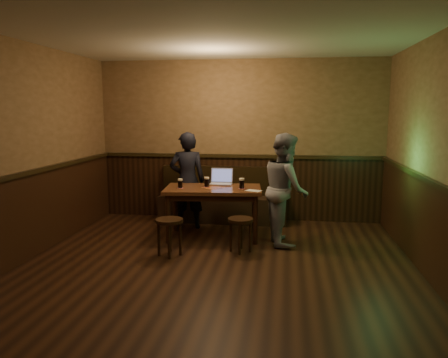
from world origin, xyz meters
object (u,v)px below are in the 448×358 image
laptop (221,180)px  pint_left (180,183)px  pint_mid (207,182)px  pub_table (213,194)px  stool_right (240,225)px  pint_right (242,183)px  stool_left (169,226)px  bench (223,203)px  person_suit (187,180)px  person_grey (286,189)px

laptop → pint_left: bearing=-141.3°
pint_left → pint_mid: 0.41m
pub_table → stool_right: pub_table is taller
stool_right → pint_right: 0.78m
stool_left → pint_right: pint_right is taller
stool_left → bench: bearing=77.4°
bench → pint_mid: (-0.11, -0.96, 0.54)m
person_suit → pint_left: bearing=80.3°
pint_mid → person_grey: person_grey is taller
pint_left → pint_mid: pint_mid is taller
person_grey → pint_left: bearing=77.5°
bench → person_suit: (-0.51, -0.53, 0.48)m
person_grey → bench: bearing=32.1°
pint_mid → bench: bearing=83.7°
pint_right → pub_table: bearing=177.0°
pub_table → pint_right: bearing=-8.5°
pub_table → person_grey: bearing=-12.5°
pint_left → person_grey: (1.57, -0.02, -0.04)m
bench → stool_right: size_ratio=4.67×
pub_table → pint_left: 0.52m
bench → pint_mid: bench is taller
bench → person_suit: bearing=-134.0°
bench → stool_right: 1.72m
person_grey → stool_left: bearing=106.2°
pub_table → pint_mid: bearing=151.1°
stool_right → pint_left: size_ratio=3.28×
pint_left → pint_mid: (0.38, 0.16, 0.01)m
pint_right → person_grey: bearing=-9.6°
bench → pint_left: size_ratio=15.31×
pint_right → stool_right: bearing=-85.2°
pub_table → pint_left: (-0.48, -0.11, 0.17)m
stool_left → pint_left: size_ratio=3.49×
bench → pub_table: size_ratio=1.46×
pub_table → stool_right: bearing=-58.3°
bench → pub_table: bearing=-90.0°
pint_left → pint_right: size_ratio=0.91×
person_suit → pint_mid: bearing=120.7°
person_suit → laptop: bearing=153.8°
laptop → person_grey: size_ratio=0.22×
person_suit → stool_right: bearing=119.4°
stool_right → laptop: laptop is taller
pub_table → laptop: laptop is taller
pint_right → person_grey: person_grey is taller
pub_table → stool_left: 1.07m
bench → person_grey: bearing=-46.2°
stool_right → person_suit: 1.56m
stool_right → laptop: size_ratio=1.35×
bench → person_suit: person_suit is taller
stool_right → person_grey: 0.90m
pub_table → pint_left: bearing=-172.5°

